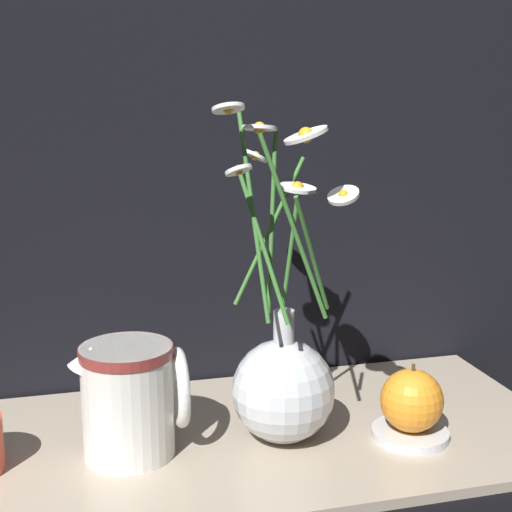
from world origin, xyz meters
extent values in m
plane|color=black|center=(0.00, 0.00, 0.00)|extent=(6.00, 6.00, 0.00)
cube|color=tan|center=(0.00, 0.00, 0.01)|extent=(0.77, 0.36, 0.01)
sphere|color=silver|center=(0.04, -0.02, 0.07)|extent=(0.12, 0.12, 0.12)
cylinder|color=silver|center=(0.04, -0.02, 0.14)|extent=(0.02, 0.02, 0.05)
cylinder|color=#3D7A33|center=(0.06, -0.05, 0.24)|extent=(0.06, 0.05, 0.14)
cylinder|color=white|center=(0.09, -0.08, 0.31)|extent=(0.05, 0.05, 0.02)
sphere|color=gold|center=(0.09, -0.08, 0.31)|extent=(0.01, 0.01, 0.01)
cylinder|color=#3D7A33|center=(0.01, -0.04, 0.25)|extent=(0.05, 0.07, 0.17)
cylinder|color=white|center=(-0.02, -0.06, 0.34)|extent=(0.04, 0.04, 0.02)
sphere|color=gold|center=(-0.02, -0.06, 0.34)|extent=(0.01, 0.01, 0.01)
cylinder|color=#3D7A33|center=(0.03, 0.02, 0.26)|extent=(0.09, 0.02, 0.17)
cylinder|color=white|center=(0.03, 0.06, 0.34)|extent=(0.03, 0.04, 0.02)
sphere|color=gold|center=(0.03, 0.06, 0.34)|extent=(0.01, 0.01, 0.01)
cylinder|color=#3D7A33|center=(0.03, -0.02, 0.27)|extent=(0.02, 0.03, 0.21)
cylinder|color=white|center=(0.01, -0.01, 0.38)|extent=(0.05, 0.05, 0.01)
sphere|color=gold|center=(0.01, -0.01, 0.38)|extent=(0.01, 0.01, 0.01)
cylinder|color=#3D7A33|center=(0.05, -0.02, 0.24)|extent=(0.02, 0.02, 0.14)
cylinder|color=white|center=(0.06, -0.01, 0.31)|extent=(0.06, 0.06, 0.01)
sphere|color=gold|center=(0.06, -0.01, 0.31)|extent=(0.01, 0.01, 0.01)
cylinder|color=#3D7A33|center=(0.04, -0.06, 0.27)|extent=(0.08, 0.01, 0.20)
cylinder|color=white|center=(0.04, -0.10, 0.37)|extent=(0.04, 0.05, 0.02)
sphere|color=gold|center=(0.04, -0.10, 0.37)|extent=(0.02, 0.02, 0.02)
cylinder|color=#3D7A33|center=(0.00, -0.03, 0.28)|extent=(0.02, 0.07, 0.23)
cylinder|color=white|center=(-0.03, -0.04, 0.40)|extent=(0.04, 0.04, 0.01)
sphere|color=gold|center=(-0.03, -0.04, 0.40)|extent=(0.01, 0.01, 0.01)
cylinder|color=white|center=(-0.14, -0.02, 0.08)|extent=(0.10, 0.10, 0.13)
cylinder|color=maroon|center=(-0.14, -0.02, 0.14)|extent=(0.10, 0.10, 0.01)
torus|color=white|center=(-0.08, -0.02, 0.09)|extent=(0.01, 0.09, 0.09)
cone|color=white|center=(-0.18, -0.02, 0.13)|extent=(0.04, 0.03, 0.04)
cylinder|color=silver|center=(0.19, -0.06, 0.02)|extent=(0.09, 0.09, 0.01)
sphere|color=orange|center=(0.19, -0.06, 0.06)|extent=(0.07, 0.07, 0.07)
cylinder|color=#4C3819|center=(0.19, -0.06, 0.10)|extent=(0.00, 0.00, 0.01)
camera|label=1|loc=(-0.19, -0.77, 0.41)|focal=50.00mm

